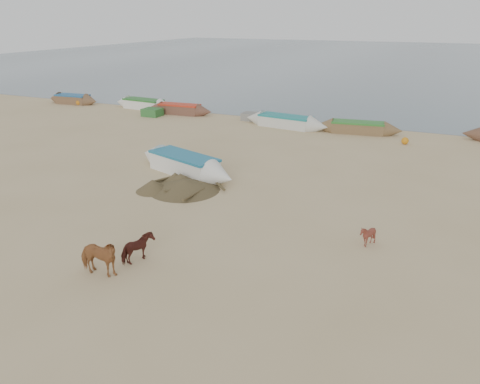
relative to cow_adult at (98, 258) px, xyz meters
name	(u,v)px	position (x,y,z in m)	size (l,w,h in m)	color
ground	(190,260)	(2.04, 1.97, -0.62)	(140.00, 140.00, 0.00)	tan
sea	(415,59)	(2.04, 83.97, -0.61)	(160.00, 160.00, 0.00)	slate
cow_adult	(98,258)	(0.00, 0.00, 0.00)	(0.66, 1.46, 1.23)	#9A5E32
calf_front	(368,235)	(7.13, 5.38, -0.23)	(0.63, 0.71, 0.78)	maroon
calf_right	(139,249)	(0.61, 1.20, -0.14)	(0.93, 0.80, 0.94)	#51211A
near_canoe	(184,164)	(-2.72, 9.71, -0.13)	(6.70, 1.39, 0.97)	white
debris_pile	(184,185)	(-1.47, 7.57, -0.36)	(3.25, 3.25, 0.51)	brown
waterline_canoes	(342,124)	(2.43, 22.54, -0.20)	(56.70, 3.70, 0.86)	brown
beach_clutter	(394,132)	(5.99, 21.86, -0.32)	(47.33, 3.43, 0.64)	#2E672E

